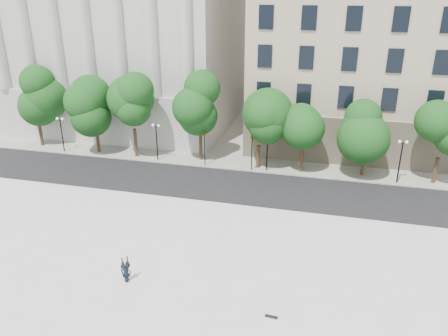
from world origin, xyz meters
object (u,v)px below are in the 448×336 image
(traffic_light_west, at_px, (204,132))
(traffic_light_east, at_px, (252,136))
(skateboard, at_px, (271,317))
(person_lying, at_px, (127,278))

(traffic_light_west, distance_m, traffic_light_east, 4.80)
(traffic_light_west, xyz_separation_m, skateboard, (9.79, -20.76, -3.18))
(traffic_light_east, height_order, person_lying, traffic_light_east)
(traffic_light_west, bearing_deg, skateboard, -64.75)
(traffic_light_east, distance_m, skateboard, 21.58)
(traffic_light_west, relative_size, person_lying, 2.45)
(skateboard, bearing_deg, person_lying, 177.82)
(traffic_light_east, bearing_deg, traffic_light_west, 180.00)
(person_lying, distance_m, skateboard, 8.99)
(traffic_light_west, distance_m, person_lying, 20.01)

